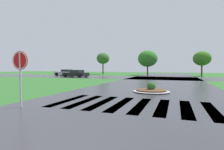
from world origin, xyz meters
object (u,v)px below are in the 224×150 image
(car_white_sedan, at_px, (65,73))
(car_dark_suv, at_px, (76,74))
(stop_sign, at_px, (20,66))
(median_island, at_px, (151,90))

(car_white_sedan, bearing_deg, car_dark_suv, 132.89)
(stop_sign, distance_m, car_white_sedan, 29.34)
(stop_sign, relative_size, car_white_sedan, 0.54)
(median_island, height_order, car_white_sedan, car_white_sedan)
(median_island, bearing_deg, stop_sign, -124.83)
(median_island, xyz_separation_m, car_white_sedan, (-19.48, 18.80, 0.45))
(stop_sign, relative_size, median_island, 0.95)
(median_island, bearing_deg, car_dark_suv, 134.90)
(median_island, relative_size, car_dark_suv, 0.53)
(stop_sign, height_order, median_island, stop_sign)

